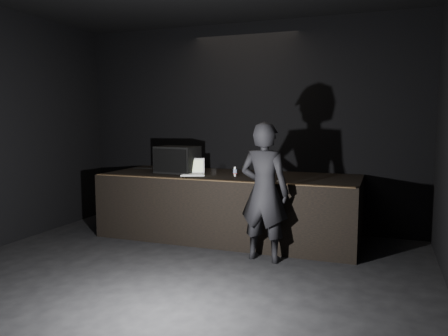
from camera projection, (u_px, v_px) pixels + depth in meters
ground at (141, 303)px, 4.47m from camera, size 7.00×7.00×0.00m
room_walls at (137, 104)px, 4.24m from camera, size 6.10×7.10×3.52m
stage_riser at (230, 206)px, 6.96m from camera, size 4.00×1.50×1.00m
riser_lip at (213, 180)px, 6.24m from camera, size 3.92×0.10×0.01m
stage_monitor at (177, 160)px, 7.12m from camera, size 0.69×0.53×0.43m
cable at (156, 168)px, 7.73m from camera, size 0.79×0.25×0.02m
laptop at (193, 171)px, 6.88m from camera, size 0.47×0.45×0.25m
beer_can at (235, 172)px, 6.71m from camera, size 0.06×0.06×0.15m
plastic_cup at (214, 172)px, 6.80m from camera, size 0.09×0.09×0.11m
wii_remote at (278, 182)px, 5.97m from camera, size 0.08×0.16×0.03m
person at (264, 192)px, 5.74m from camera, size 0.72×0.52×1.84m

